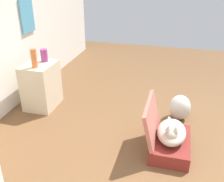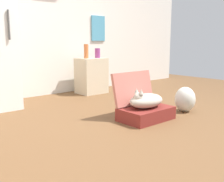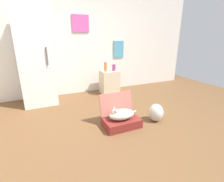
% 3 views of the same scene
% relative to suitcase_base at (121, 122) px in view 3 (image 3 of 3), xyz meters
% --- Properties ---
extents(ground_plane, '(7.68, 7.68, 0.00)m').
position_rel_suitcase_base_xyz_m(ground_plane, '(-0.11, -0.15, -0.07)').
color(ground_plane, brown).
rests_on(ground_plane, ground).
extents(wall_back, '(6.40, 0.15, 2.60)m').
position_rel_suitcase_base_xyz_m(wall_back, '(-0.11, 2.11, 1.23)').
color(wall_back, silver).
rests_on(wall_back, ground).
extents(suitcase_base, '(0.59, 0.38, 0.14)m').
position_rel_suitcase_base_xyz_m(suitcase_base, '(0.00, 0.00, 0.00)').
color(suitcase_base, maroon).
rests_on(suitcase_base, ground).
extents(suitcase_lid, '(0.59, 0.13, 0.38)m').
position_rel_suitcase_base_xyz_m(suitcase_lid, '(0.00, 0.20, 0.26)').
color(suitcase_lid, '#B26356').
rests_on(suitcase_lid, suitcase_base).
extents(cat, '(0.52, 0.28, 0.23)m').
position_rel_suitcase_base_xyz_m(cat, '(-0.01, 0.00, 0.15)').
color(cat, '#B2A899').
rests_on(cat, suitcase_base).
extents(plastic_bag_white, '(0.25, 0.25, 0.31)m').
position_rel_suitcase_base_xyz_m(plastic_bag_white, '(0.64, -0.07, 0.08)').
color(plastic_bag_white, silver).
rests_on(plastic_bag_white, ground).
extents(refrigerator, '(0.67, 0.61, 1.92)m').
position_rel_suitcase_base_xyz_m(refrigerator, '(-1.16, 1.65, 0.89)').
color(refrigerator, silver).
rests_on(refrigerator, ground).
extents(side_table, '(0.46, 0.36, 0.59)m').
position_rel_suitcase_base_xyz_m(side_table, '(0.51, 1.70, 0.22)').
color(side_table, beige).
rests_on(side_table, ground).
extents(vase_tall, '(0.07, 0.07, 0.23)m').
position_rel_suitcase_base_xyz_m(vase_tall, '(0.40, 1.68, 0.63)').
color(vase_tall, '#CC6B38').
rests_on(vase_tall, side_table).
extents(vase_short, '(0.09, 0.09, 0.16)m').
position_rel_suitcase_base_xyz_m(vase_short, '(0.62, 1.67, 0.60)').
color(vase_short, '#8C387A').
rests_on(vase_short, side_table).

